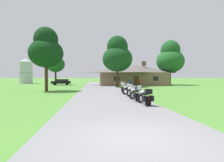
% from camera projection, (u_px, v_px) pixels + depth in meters
% --- Properties ---
extents(ground_plane, '(500.00, 500.00, 0.00)m').
position_uv_depth(ground_plane, '(102.00, 90.00, 25.44)').
color(ground_plane, '#4C8433').
extents(asphalt_driveway, '(6.40, 80.00, 0.06)m').
position_uv_depth(asphalt_driveway, '(103.00, 91.00, 23.45)').
color(asphalt_driveway, slate).
rests_on(asphalt_driveway, ground).
extents(motorcycle_silver_nearest_to_camera, '(0.89, 2.08, 1.30)m').
position_uv_depth(motorcycle_silver_nearest_to_camera, '(145.00, 97.00, 11.98)').
color(motorcycle_silver_nearest_to_camera, black).
rests_on(motorcycle_silver_nearest_to_camera, asphalt_driveway).
extents(motorcycle_silver_second_in_row, '(0.92, 2.08, 1.30)m').
position_uv_depth(motorcycle_silver_second_in_row, '(135.00, 94.00, 14.11)').
color(motorcycle_silver_second_in_row, black).
rests_on(motorcycle_silver_second_in_row, asphalt_driveway).
extents(motorcycle_white_third_in_row, '(0.70, 2.08, 1.30)m').
position_uv_depth(motorcycle_white_third_in_row, '(131.00, 92.00, 16.14)').
color(motorcycle_white_third_in_row, black).
rests_on(motorcycle_white_third_in_row, asphalt_driveway).
extents(motorcycle_white_fourth_in_row, '(0.83, 2.07, 1.30)m').
position_uv_depth(motorcycle_white_fourth_in_row, '(127.00, 90.00, 18.31)').
color(motorcycle_white_fourth_in_row, black).
rests_on(motorcycle_white_fourth_in_row, asphalt_driveway).
extents(motorcycle_yellow_farthest_in_row, '(0.73, 2.08, 1.30)m').
position_uv_depth(motorcycle_yellow_farthest_in_row, '(124.00, 89.00, 20.09)').
color(motorcycle_yellow_farthest_in_row, black).
rests_on(motorcycle_yellow_farthest_in_row, asphalt_driveway).
extents(stone_lodge, '(15.92, 8.32, 5.63)m').
position_uv_depth(stone_lodge, '(132.00, 75.00, 40.98)').
color(stone_lodge, brown).
rests_on(stone_lodge, ground).
extents(bystander_blue_shirt_near_lodge, '(0.35, 0.51, 1.67)m').
position_uv_depth(bystander_blue_shirt_near_lodge, '(131.00, 82.00, 33.92)').
color(bystander_blue_shirt_near_lodge, black).
rests_on(bystander_blue_shirt_near_lodge, ground).
extents(bystander_red_shirt_beside_signpost, '(0.29, 0.54, 1.69)m').
position_uv_depth(bystander_red_shirt_beside_signpost, '(140.00, 82.00, 32.65)').
color(bystander_red_shirt_beside_signpost, black).
rests_on(bystander_red_shirt_beside_signpost, ground).
extents(tree_left_far, '(4.41, 4.41, 8.41)m').
position_uv_depth(tree_left_far, '(55.00, 62.00, 42.39)').
color(tree_left_far, '#422D19').
rests_on(tree_left_far, ground).
extents(tree_left_near, '(4.63, 4.63, 8.80)m').
position_uv_depth(tree_left_near, '(46.00, 49.00, 24.03)').
color(tree_left_near, '#422D19').
rests_on(tree_left_near, ground).
extents(tree_right_of_lodge, '(6.59, 6.59, 10.84)m').
position_uv_depth(tree_right_of_lodge, '(170.00, 58.00, 42.45)').
color(tree_right_of_lodge, '#422D19').
rests_on(tree_right_of_lodge, ground).
extents(tree_by_lodge_front, '(5.71, 5.71, 9.80)m').
position_uv_depth(tree_by_lodge_front, '(117.00, 56.00, 33.46)').
color(tree_by_lodge_front, '#422D19').
rests_on(tree_by_lodge_front, ground).
extents(metal_silo_distant, '(3.85, 3.85, 7.23)m').
position_uv_depth(metal_silo_distant, '(26.00, 71.00, 51.17)').
color(metal_silo_distant, '#B2B7BC').
rests_on(metal_silo_distant, ground).
extents(parked_black_suv_far_left, '(4.81, 2.47, 1.40)m').
position_uv_depth(parked_black_suv_far_left, '(61.00, 82.00, 42.69)').
color(parked_black_suv_far_left, black).
rests_on(parked_black_suv_far_left, ground).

